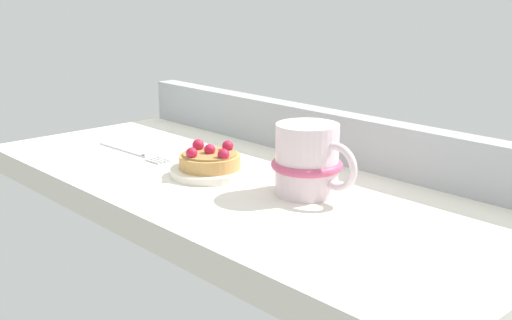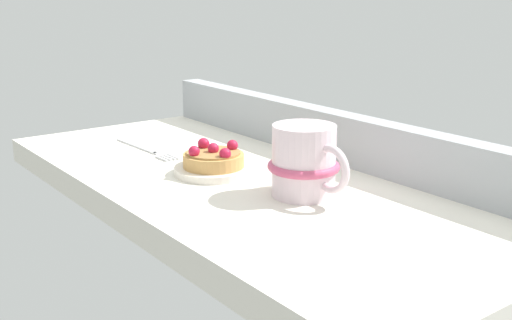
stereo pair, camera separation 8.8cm
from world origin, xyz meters
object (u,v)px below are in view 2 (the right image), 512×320
dessert_plate (214,170)px  dessert_fork (145,148)px  raspberry_tart (214,158)px  coffee_mug (305,162)px

dessert_plate → dessert_fork: bearing=-174.7°
raspberry_tart → coffee_mug: size_ratio=0.69×
dessert_plate → coffee_mug: 16.63cm
raspberry_tart → coffee_mug: 16.26cm
raspberry_tart → dessert_fork: raspberry_tart is taller
coffee_mug → dessert_fork: coffee_mug is taller
dessert_plate → dessert_fork: 18.30cm
raspberry_tart → dessert_fork: (-18.22, -1.70, -2.05)cm
raspberry_tart → coffee_mug: coffee_mug is taller
raspberry_tart → dessert_plate: bearing=-83.5°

